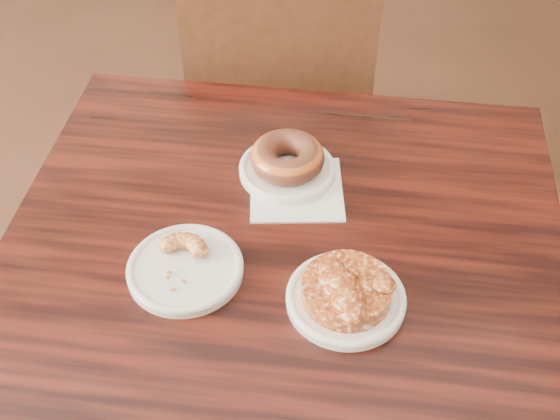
{
  "coord_description": "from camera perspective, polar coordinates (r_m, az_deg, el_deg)",
  "views": [
    {
      "loc": [
        0.06,
        -0.44,
        1.52
      ],
      "look_at": [
        0.14,
        0.26,
        0.8
      ],
      "focal_mm": 45.0,
      "sensor_mm": 36.0,
      "label": 1
    }
  ],
  "objects": [
    {
      "name": "cruller_fragment",
      "position": [
        0.99,
        -7.81,
        -4.12
      ],
      "size": [
        0.09,
        0.09,
        0.02
      ],
      "primitive_type": null,
      "color": "brown",
      "rests_on": "plate_cruller"
    },
    {
      "name": "plate_fritter",
      "position": [
        0.97,
        5.37,
        -7.21
      ],
      "size": [
        0.16,
        0.16,
        0.01
      ],
      "primitive_type": "cylinder",
      "color": "white",
      "rests_on": "cafe_table"
    },
    {
      "name": "chair_far",
      "position": [
        1.79,
        -0.23,
        8.49
      ],
      "size": [
        0.48,
        0.48,
        0.9
      ],
      "primitive_type": null,
      "rotation": [
        0.0,
        0.0,
        3.05
      ],
      "color": "black",
      "rests_on": "floor"
    },
    {
      "name": "napkin",
      "position": [
        1.11,
        1.35,
        1.68
      ],
      "size": [
        0.16,
        0.16,
        0.0
      ],
      "primitive_type": "cube",
      "rotation": [
        0.0,
        0.0,
        -0.1
      ],
      "color": "white",
      "rests_on": "cafe_table"
    },
    {
      "name": "cafe_table",
      "position": [
        1.32,
        0.05,
        -14.62
      ],
      "size": [
        1.02,
        1.02,
        0.75
      ],
      "primitive_type": "cube",
      "rotation": [
        0.0,
        0.0,
        -0.25
      ],
      "color": "black",
      "rests_on": "floor"
    },
    {
      "name": "apple_fritter",
      "position": [
        0.95,
        5.47,
        -6.24
      ],
      "size": [
        0.16,
        0.16,
        0.04
      ],
      "primitive_type": null,
      "color": "#461407",
      "rests_on": "plate_fritter"
    },
    {
      "name": "plate_donut",
      "position": [
        1.14,
        0.58,
        3.3
      ],
      "size": [
        0.16,
        0.16,
        0.01
      ],
      "primitive_type": "cylinder",
      "color": "white",
      "rests_on": "napkin"
    },
    {
      "name": "glazed_donut",
      "position": [
        1.12,
        0.59,
        4.33
      ],
      "size": [
        0.12,
        0.12,
        0.04
      ],
      "primitive_type": "torus",
      "color": "brown",
      "rests_on": "plate_donut"
    },
    {
      "name": "plate_cruller",
      "position": [
        1.0,
        -7.71,
        -4.79
      ],
      "size": [
        0.17,
        0.17,
        0.01
      ],
      "primitive_type": "cylinder",
      "color": "silver",
      "rests_on": "cafe_table"
    }
  ]
}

